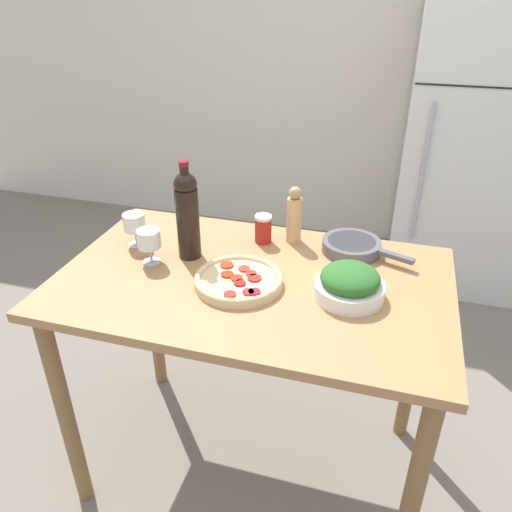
{
  "coord_description": "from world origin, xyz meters",
  "views": [
    {
      "loc": [
        0.4,
        -1.32,
        1.75
      ],
      "look_at": [
        0.0,
        0.04,
        0.95
      ],
      "focal_mm": 35.0,
      "sensor_mm": 36.0,
      "label": 1
    }
  ],
  "objects_px": {
    "wine_glass_near": "(150,240)",
    "homemade_pizza": "(239,280)",
    "refrigerator": "(473,144)",
    "wine_bottle": "(187,213)",
    "salad_bowl": "(350,284)",
    "pepper_mill": "(294,216)",
    "salt_canister": "(263,229)",
    "wine_glass_far": "(134,224)",
    "cast_iron_skillet": "(352,246)"
  },
  "relations": [
    {
      "from": "wine_bottle",
      "to": "refrigerator",
      "type": "bearing_deg",
      "value": 58.36
    },
    {
      "from": "wine_bottle",
      "to": "salad_bowl",
      "type": "bearing_deg",
      "value": -10.42
    },
    {
      "from": "wine_glass_near",
      "to": "homemade_pizza",
      "type": "distance_m",
      "value": 0.34
    },
    {
      "from": "wine_glass_far",
      "to": "cast_iron_skillet",
      "type": "xyz_separation_m",
      "value": [
        0.76,
        0.17,
        -0.06
      ]
    },
    {
      "from": "pepper_mill",
      "to": "homemade_pizza",
      "type": "height_order",
      "value": "pepper_mill"
    },
    {
      "from": "pepper_mill",
      "to": "cast_iron_skillet",
      "type": "distance_m",
      "value": 0.23
    },
    {
      "from": "salad_bowl",
      "to": "homemade_pizza",
      "type": "bearing_deg",
      "value": -175.5
    },
    {
      "from": "refrigerator",
      "to": "wine_bottle",
      "type": "relative_size",
      "value": 5.1
    },
    {
      "from": "pepper_mill",
      "to": "homemade_pizza",
      "type": "bearing_deg",
      "value": -106.57
    },
    {
      "from": "homemade_pizza",
      "to": "salad_bowl",
      "type": "bearing_deg",
      "value": 4.5
    },
    {
      "from": "wine_glass_near",
      "to": "cast_iron_skillet",
      "type": "bearing_deg",
      "value": 22.02
    },
    {
      "from": "refrigerator",
      "to": "cast_iron_skillet",
      "type": "height_order",
      "value": "refrigerator"
    },
    {
      "from": "wine_glass_near",
      "to": "salt_canister",
      "type": "xyz_separation_m",
      "value": [
        0.33,
        0.25,
        -0.03
      ]
    },
    {
      "from": "wine_glass_far",
      "to": "pepper_mill",
      "type": "relative_size",
      "value": 0.57
    },
    {
      "from": "wine_bottle",
      "to": "pepper_mill",
      "type": "distance_m",
      "value": 0.39
    },
    {
      "from": "salad_bowl",
      "to": "salt_canister",
      "type": "distance_m",
      "value": 0.44
    },
    {
      "from": "refrigerator",
      "to": "salad_bowl",
      "type": "bearing_deg",
      "value": -105.38
    },
    {
      "from": "wine_glass_far",
      "to": "salt_canister",
      "type": "height_order",
      "value": "wine_glass_far"
    },
    {
      "from": "refrigerator",
      "to": "wine_glass_near",
      "type": "bearing_deg",
      "value": -123.07
    },
    {
      "from": "wine_bottle",
      "to": "wine_glass_far",
      "type": "xyz_separation_m",
      "value": [
        -0.22,
        0.02,
        -0.08
      ]
    },
    {
      "from": "homemade_pizza",
      "to": "cast_iron_skillet",
      "type": "bearing_deg",
      "value": 44.88
    },
    {
      "from": "salt_canister",
      "to": "wine_bottle",
      "type": "bearing_deg",
      "value": -141.63
    },
    {
      "from": "wine_glass_near",
      "to": "cast_iron_skillet",
      "type": "height_order",
      "value": "wine_glass_near"
    },
    {
      "from": "salad_bowl",
      "to": "salt_canister",
      "type": "height_order",
      "value": "same"
    },
    {
      "from": "wine_glass_far",
      "to": "salad_bowl",
      "type": "height_order",
      "value": "wine_glass_far"
    },
    {
      "from": "salad_bowl",
      "to": "homemade_pizza",
      "type": "xyz_separation_m",
      "value": [
        -0.34,
        -0.03,
        -0.03
      ]
    },
    {
      "from": "wine_glass_near",
      "to": "salad_bowl",
      "type": "bearing_deg",
      "value": -2.36
    },
    {
      "from": "wine_glass_far",
      "to": "pepper_mill",
      "type": "height_order",
      "value": "pepper_mill"
    },
    {
      "from": "wine_glass_far",
      "to": "salad_bowl",
      "type": "xyz_separation_m",
      "value": [
        0.78,
        -0.13,
        -0.04
      ]
    },
    {
      "from": "homemade_pizza",
      "to": "pepper_mill",
      "type": "bearing_deg",
      "value": 73.43
    },
    {
      "from": "refrigerator",
      "to": "salt_canister",
      "type": "distance_m",
      "value": 1.78
    },
    {
      "from": "wine_glass_near",
      "to": "wine_glass_far",
      "type": "relative_size",
      "value": 1.0
    },
    {
      "from": "wine_bottle",
      "to": "salad_bowl",
      "type": "xyz_separation_m",
      "value": [
        0.56,
        -0.1,
        -0.11
      ]
    },
    {
      "from": "salt_canister",
      "to": "cast_iron_skillet",
      "type": "bearing_deg",
      "value": 2.65
    },
    {
      "from": "wine_bottle",
      "to": "salt_canister",
      "type": "bearing_deg",
      "value": 38.37
    },
    {
      "from": "wine_bottle",
      "to": "wine_glass_near",
      "type": "relative_size",
      "value": 2.83
    },
    {
      "from": "refrigerator",
      "to": "cast_iron_skillet",
      "type": "distance_m",
      "value": 1.64
    },
    {
      "from": "wine_bottle",
      "to": "cast_iron_skillet",
      "type": "bearing_deg",
      "value": 19.09
    },
    {
      "from": "wine_glass_near",
      "to": "wine_glass_far",
      "type": "height_order",
      "value": "same"
    },
    {
      "from": "wine_glass_near",
      "to": "wine_glass_far",
      "type": "distance_m",
      "value": 0.15
    },
    {
      "from": "refrigerator",
      "to": "pepper_mill",
      "type": "relative_size",
      "value": 8.24
    },
    {
      "from": "pepper_mill",
      "to": "wine_glass_far",
      "type": "bearing_deg",
      "value": -160.79
    },
    {
      "from": "refrigerator",
      "to": "wine_glass_near",
      "type": "relative_size",
      "value": 14.45
    },
    {
      "from": "refrigerator",
      "to": "homemade_pizza",
      "type": "distance_m",
      "value": 2.05
    },
    {
      "from": "cast_iron_skillet",
      "to": "wine_bottle",
      "type": "bearing_deg",
      "value": -160.91
    },
    {
      "from": "wine_glass_far",
      "to": "salt_canister",
      "type": "relative_size",
      "value": 1.15
    },
    {
      "from": "refrigerator",
      "to": "wine_bottle",
      "type": "distance_m",
      "value": 2.05
    },
    {
      "from": "pepper_mill",
      "to": "cast_iron_skillet",
      "type": "xyz_separation_m",
      "value": [
        0.22,
        -0.02,
        -0.08
      ]
    },
    {
      "from": "refrigerator",
      "to": "homemade_pizza",
      "type": "relative_size",
      "value": 6.25
    },
    {
      "from": "wine_glass_near",
      "to": "homemade_pizza",
      "type": "relative_size",
      "value": 0.43
    }
  ]
}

